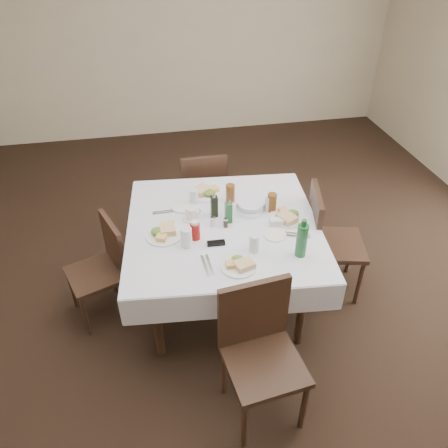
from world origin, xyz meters
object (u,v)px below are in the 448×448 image
chair_south (259,344)px  oil_cruet_green (228,212)px  ketchup_bottle (195,231)px  coffee_mug (192,214)px  dining_table (223,233)px  chair_east (326,236)px  water_n (194,197)px  bread_basket (251,207)px  chair_north (203,188)px  chair_west (104,263)px  water_e (269,203)px  water_s (254,243)px  oil_cruet_dark (214,206)px  green_bottle (302,240)px  water_w (186,237)px

chair_south → oil_cruet_green: size_ratio=4.50×
chair_south → oil_cruet_green: bearing=89.6°
ketchup_bottle → coffee_mug: bearing=88.4°
chair_south → dining_table: bearing=92.3°
chair_east → water_n: chair_east is taller
bread_basket → coffee_mug: coffee_mug is taller
chair_north → bread_basket: 0.92m
water_n → oil_cruet_green: bearing=-54.9°
ketchup_bottle → chair_east: bearing=6.3°
chair_west → ketchup_bottle: size_ratio=5.61×
chair_west → water_e: water_e is taller
water_s → coffee_mug: bearing=129.1°
chair_north → oil_cruet_dark: bearing=-92.7°
water_s → bread_basket: 0.48m
coffee_mug → oil_cruet_green: bearing=-18.3°
chair_west → bread_basket: bread_basket is taller
chair_north → water_n: size_ratio=7.40×
water_n → oil_cruet_dark: size_ratio=0.55×
chair_north → water_n: water_n is taller
chair_south → green_bottle: green_bottle is taller
water_w → oil_cruet_green: 0.41m
chair_south → water_n: bearing=99.3°
water_n → water_s: 0.74m
chair_south → bread_basket: 1.12m
bread_basket → green_bottle: green_bottle is taller
chair_north → green_bottle: size_ratio=3.09×
water_e → water_n: bearing=159.1°
chair_north → ketchup_bottle: ketchup_bottle is taller
chair_west → green_bottle: green_bottle is taller
water_n → green_bottle: green_bottle is taller
water_w → chair_east: bearing=9.4°
green_bottle → oil_cruet_green: bearing=130.6°
chair_north → oil_cruet_green: (0.05, -0.94, 0.35)m
water_e → ketchup_bottle: size_ratio=0.81×
oil_cruet_green → green_bottle: (0.40, -0.46, 0.04)m
bread_basket → oil_cruet_dark: size_ratio=1.02×
bread_basket → oil_cruet_green: 0.23m
oil_cruet_dark → coffee_mug: oil_cruet_dark is taller
water_n → water_w: bearing=-103.5°
chair_west → coffee_mug: size_ratio=5.63×
chair_west → bread_basket: (1.15, 0.07, 0.32)m
dining_table → oil_cruet_dark: bearing=110.6°
chair_north → bread_basket: (0.25, -0.83, 0.29)m
bread_basket → coffee_mug: (-0.46, -0.02, 0.01)m
chair_east → water_e: 0.55m
water_n → coffee_mug: bearing=-103.1°
water_w → water_n: bearing=76.5°
chair_east → water_s: chair_east is taller
chair_east → water_n: size_ratio=7.90×
coffee_mug → dining_table: bearing=-27.3°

